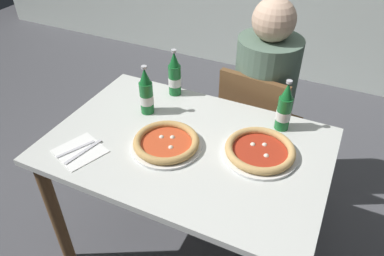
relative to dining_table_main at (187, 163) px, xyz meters
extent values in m
plane|color=#4C4C51|center=(0.00, 0.00, -0.64)|extent=(8.00, 8.00, 0.00)
cube|color=silver|center=(0.00, 0.00, 0.10)|extent=(1.20, 0.80, 0.03)
cylinder|color=brown|center=(-0.54, -0.34, -0.28)|extent=(0.06, 0.06, 0.72)
cylinder|color=brown|center=(-0.54, 0.34, -0.28)|extent=(0.06, 0.06, 0.72)
cylinder|color=brown|center=(0.54, 0.34, -0.28)|extent=(0.06, 0.06, 0.72)
cube|color=brown|center=(0.16, 0.68, -0.21)|extent=(0.44, 0.44, 0.04)
cube|color=brown|center=(0.14, 0.50, 0.01)|extent=(0.38, 0.08, 0.40)
cylinder|color=brown|center=(0.35, 0.83, -0.43)|extent=(0.04, 0.04, 0.41)
cylinder|color=brown|center=(0.01, 0.87, -0.43)|extent=(0.04, 0.04, 0.41)
cylinder|color=brown|center=(0.31, 0.49, -0.43)|extent=(0.04, 0.04, 0.41)
cylinder|color=brown|center=(-0.03, 0.53, -0.43)|extent=(0.04, 0.04, 0.41)
cube|color=#2D3342|center=(0.16, 0.66, -0.41)|extent=(0.32, 0.28, 0.45)
cylinder|color=slate|center=(0.16, 0.66, 0.09)|extent=(0.34, 0.34, 0.55)
sphere|color=beige|center=(0.16, 0.66, 0.46)|extent=(0.22, 0.22, 0.22)
cylinder|color=white|center=(-0.07, -0.06, 0.12)|extent=(0.30, 0.30, 0.01)
cylinder|color=#CC4723|center=(-0.07, -0.06, 0.13)|extent=(0.22, 0.22, 0.01)
torus|color=tan|center=(-0.07, -0.06, 0.14)|extent=(0.28, 0.28, 0.03)
sphere|color=silver|center=(-0.11, -0.03, 0.13)|extent=(0.02, 0.02, 0.02)
sphere|color=silver|center=(-0.04, -0.07, 0.13)|extent=(0.02, 0.02, 0.02)
sphere|color=silver|center=(-0.06, -0.01, 0.13)|extent=(0.02, 0.02, 0.02)
cylinder|color=white|center=(0.30, 0.06, 0.12)|extent=(0.32, 0.32, 0.01)
cylinder|color=#AD2D19|center=(0.30, 0.06, 0.13)|extent=(0.23, 0.23, 0.01)
torus|color=tan|center=(0.30, 0.06, 0.14)|extent=(0.29, 0.29, 0.03)
sphere|color=silver|center=(0.27, 0.09, 0.13)|extent=(0.02, 0.02, 0.02)
sphere|color=silver|center=(0.34, 0.04, 0.13)|extent=(0.02, 0.02, 0.02)
sphere|color=silver|center=(0.31, 0.11, 0.13)|extent=(0.02, 0.02, 0.02)
cylinder|color=#196B2D|center=(0.34, 0.29, 0.19)|extent=(0.06, 0.06, 0.16)
cone|color=#196B2D|center=(0.34, 0.29, 0.31)|extent=(0.05, 0.05, 0.07)
cylinder|color=#B7B7BC|center=(0.34, 0.29, 0.36)|extent=(0.03, 0.03, 0.01)
cylinder|color=white|center=(0.34, 0.29, 0.19)|extent=(0.07, 0.07, 0.04)
cylinder|color=#196B2D|center=(-0.24, 0.34, 0.19)|extent=(0.06, 0.06, 0.16)
cone|color=#196B2D|center=(-0.24, 0.34, 0.31)|extent=(0.05, 0.05, 0.07)
cylinder|color=#B7B7BC|center=(-0.24, 0.34, 0.36)|extent=(0.03, 0.03, 0.01)
cylinder|color=white|center=(-0.24, 0.34, 0.19)|extent=(0.07, 0.07, 0.04)
cylinder|color=#196B2D|center=(-0.28, 0.14, 0.19)|extent=(0.06, 0.06, 0.16)
cone|color=#196B2D|center=(-0.28, 0.14, 0.31)|extent=(0.05, 0.05, 0.07)
cylinder|color=#B7B7BC|center=(-0.28, 0.14, 0.36)|extent=(0.03, 0.03, 0.01)
cylinder|color=white|center=(-0.28, 0.14, 0.19)|extent=(0.07, 0.07, 0.04)
cube|color=white|center=(-0.39, -0.24, 0.12)|extent=(0.23, 0.23, 0.00)
cube|color=silver|center=(-0.37, -0.24, 0.12)|extent=(0.05, 0.19, 0.00)
cube|color=silver|center=(-0.41, -0.24, 0.12)|extent=(0.09, 0.16, 0.00)
camera|label=1|loc=(0.54, -1.09, 1.13)|focal=34.21mm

